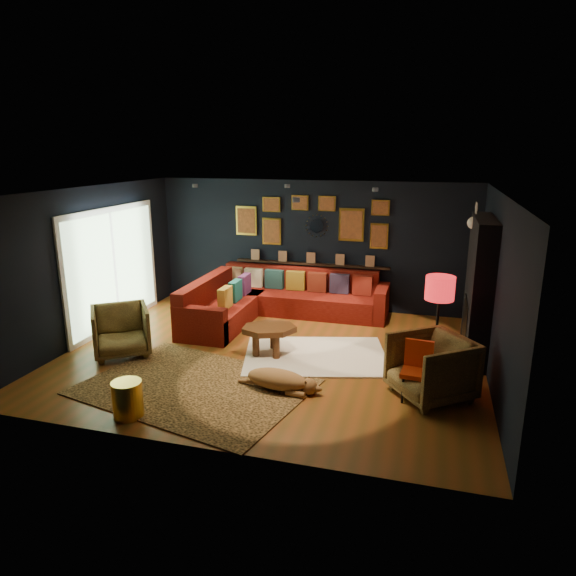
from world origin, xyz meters
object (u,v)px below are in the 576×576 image
(orange_chair, at_px, (417,366))
(coffee_table, at_px, (269,332))
(sectional, at_px, (270,301))
(gold_stool, at_px, (128,399))
(dog, at_px, (277,376))
(pouf, at_px, (231,308))
(floor_lamp, at_px, (440,293))
(armchair_right, at_px, (431,365))
(armchair_left, at_px, (121,329))

(orange_chair, bearing_deg, coffee_table, 165.23)
(sectional, relative_size, gold_stool, 7.36)
(orange_chair, relative_size, dog, 0.66)
(sectional, height_order, pouf, sectional)
(gold_stool, height_order, orange_chair, orange_chair)
(coffee_table, distance_m, dog, 1.26)
(floor_lamp, bearing_deg, dog, -151.80)
(dog, bearing_deg, floor_lamp, 34.97)
(armchair_right, distance_m, orange_chair, 0.19)
(pouf, xyz_separation_m, orange_chair, (3.57, -2.40, 0.24))
(pouf, height_order, armchair_right, armchair_right)
(coffee_table, bearing_deg, orange_chair, -20.97)
(pouf, height_order, gold_stool, gold_stool)
(armchair_right, xyz_separation_m, floor_lamp, (0.05, 0.76, 0.77))
(gold_stool, height_order, floor_lamp, floor_lamp)
(armchair_left, xyz_separation_m, gold_stool, (1.20, -1.72, -0.20))
(dog, bearing_deg, gold_stool, -135.79)
(armchair_right, bearing_deg, orange_chair, -102.37)
(gold_stool, xyz_separation_m, dog, (1.56, 1.19, -0.02))
(sectional, relative_size, floor_lamp, 2.30)
(pouf, relative_size, orange_chair, 0.74)
(sectional, bearing_deg, armchair_left, -125.10)
(armchair_left, relative_size, armchair_right, 0.94)
(sectional, distance_m, dog, 3.15)
(armchair_left, distance_m, dog, 2.82)
(armchair_left, xyz_separation_m, armchair_right, (4.78, -0.19, 0.03))
(armchair_right, xyz_separation_m, gold_stool, (-3.57, -1.54, -0.23))
(orange_chair, bearing_deg, armchair_left, -177.14)
(armchair_left, bearing_deg, sectional, 18.48)
(floor_lamp, bearing_deg, gold_stool, -147.59)
(pouf, relative_size, gold_stool, 1.26)
(coffee_table, xyz_separation_m, armchair_left, (-2.28, -0.62, 0.05))
(dog, bearing_deg, coffee_table, 119.64)
(pouf, bearing_deg, floor_lamp, -22.19)
(orange_chair, height_order, floor_lamp, floor_lamp)
(coffee_table, distance_m, orange_chair, 2.49)
(dog, bearing_deg, sectional, 116.30)
(dog, bearing_deg, armchair_left, 175.97)
(armchair_right, bearing_deg, sectional, -168.05)
(armchair_left, height_order, dog, armchair_left)
(sectional, xyz_separation_m, orange_chair, (2.89, -2.71, 0.14))
(armchair_right, bearing_deg, armchair_left, -129.72)
(armchair_left, relative_size, floor_lamp, 0.59)
(sectional, distance_m, gold_stool, 4.19)
(dog, bearing_deg, orange_chair, 14.79)
(sectional, relative_size, coffee_table, 3.15)
(sectional, bearing_deg, armchair_right, -40.56)
(gold_stool, bearing_deg, orange_chair, 23.16)
(sectional, height_order, gold_stool, sectional)
(orange_chair, xyz_separation_m, dog, (-1.84, -0.26, -0.26))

